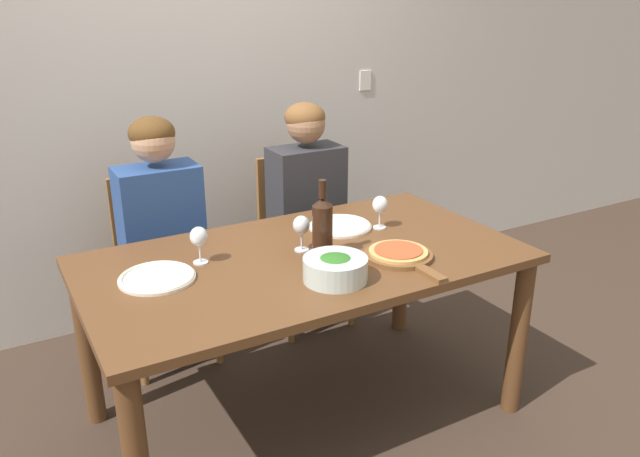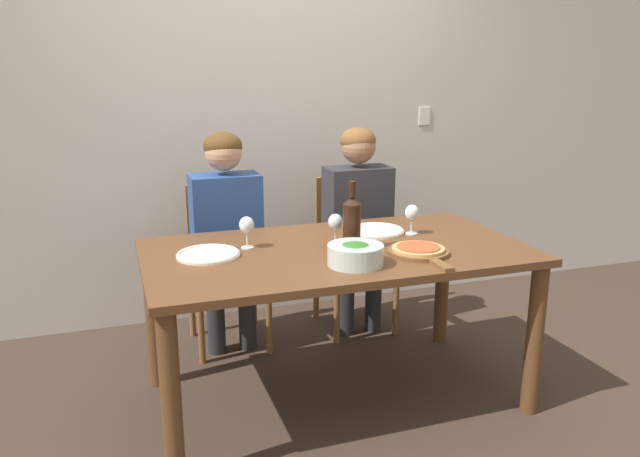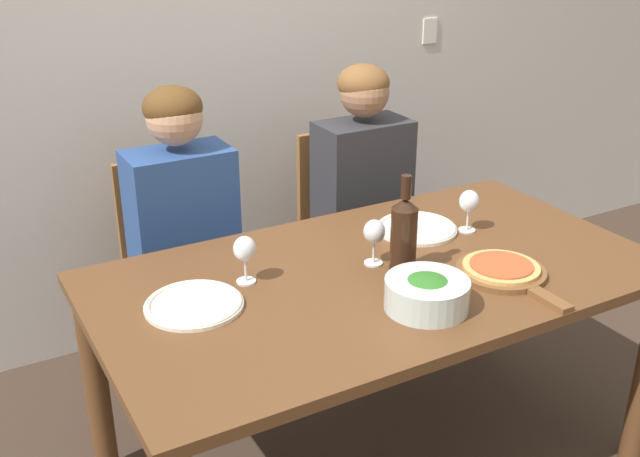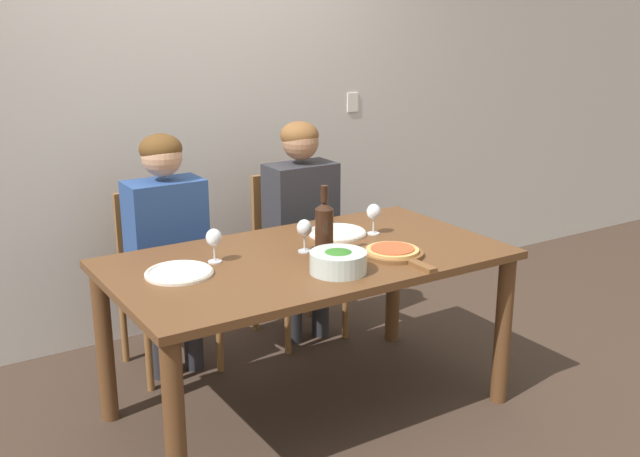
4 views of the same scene
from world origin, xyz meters
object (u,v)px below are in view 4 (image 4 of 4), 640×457
wine_bottle (324,228)px  pizza_on_board (394,253)px  chair_right (293,248)px  person_woman (167,232)px  person_man (302,210)px  dinner_plate_left (179,273)px  chair_left (162,272)px  wine_glass_left (214,239)px  wine_glass_right (374,213)px  wine_glass_centre (304,229)px  dinner_plate_right (337,233)px  broccoli_bowl (338,262)px

wine_bottle → pizza_on_board: size_ratio=0.77×
chair_right → person_woman: bearing=-172.1°
person_woman → wine_bottle: size_ratio=3.88×
person_man → dinner_plate_left: 1.19m
chair_right → pizza_on_board: chair_right is taller
chair_left → wine_glass_left: size_ratio=6.11×
wine_glass_right → wine_glass_centre: same height
wine_glass_centre → wine_glass_right: bearing=7.8°
chair_right → person_man: person_man is taller
chair_left → dinner_plate_left: bearing=-104.9°
chair_right → wine_bottle: 1.03m
chair_right → wine_bottle: bearing=-111.8°
wine_bottle → wine_glass_right: 0.41m
chair_left → wine_glass_centre: 0.95m
dinner_plate_right → wine_glass_centre: (-0.28, -0.15, 0.10)m
wine_glass_right → wine_bottle: bearing=-158.1°
chair_right → dinner_plate_right: chair_right is taller
person_man → dinner_plate_right: size_ratio=4.39×
dinner_plate_left → wine_glass_right: size_ratio=1.87×
wine_glass_right → pizza_on_board: bearing=-111.1°
dinner_plate_left → pizza_on_board: (0.90, -0.28, 0.01)m
dinner_plate_right → wine_glass_left: wine_glass_left is taller
chair_left → wine_glass_centre: size_ratio=6.11×
broccoli_bowl → wine_glass_right: 0.59m
broccoli_bowl → dinner_plate_left: (-0.57, 0.32, -0.04)m
chair_left → person_man: bearing=-7.9°
wine_bottle → wine_glass_left: size_ratio=2.12×
pizza_on_board → person_man: bearing=84.4°
dinner_plate_left → wine_glass_right: bearing=2.5°
pizza_on_board → wine_glass_right: size_ratio=2.76×
chair_right → wine_glass_centre: chair_right is taller
dinner_plate_right → chair_right: bearing=79.3°
chair_left → wine_glass_left: 0.79m
person_woman → broccoli_bowl: bearing=-69.6°
person_man → wine_glass_centre: 0.79m
broccoli_bowl → wine_glass_right: bearing=39.2°
broccoli_bowl → dinner_plate_left: broccoli_bowl is taller
chair_right → dinner_plate_right: (-0.12, -0.64, 0.27)m
chair_right → dinner_plate_right: bearing=-100.7°
person_woman → wine_glass_left: bearing=-91.4°
chair_left → chair_right: same height
wine_bottle → dinner_plate_right: (0.23, 0.24, -0.12)m
pizza_on_board → wine_glass_right: bearing=68.9°
broccoli_bowl → wine_glass_centre: wine_glass_centre is taller
person_woman → pizza_on_board: person_woman is taller
chair_right → dinner_plate_left: 1.29m
dinner_plate_left → wine_glass_left: (0.19, 0.07, 0.10)m
person_man → wine_glass_left: bearing=-143.4°
chair_left → broccoli_bowl: chair_left is taller
wine_glass_right → wine_glass_centre: 0.43m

